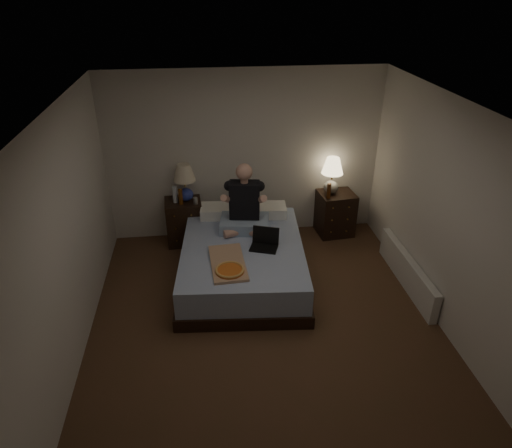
{
  "coord_description": "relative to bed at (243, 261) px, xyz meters",
  "views": [
    {
      "loc": [
        -0.61,
        -4.03,
        3.57
      ],
      "look_at": [
        0.0,
        0.9,
        0.85
      ],
      "focal_mm": 32.0,
      "sensor_mm": 36.0,
      "label": 1
    }
  ],
  "objects": [
    {
      "name": "bed",
      "position": [
        0.0,
        0.0,
        0.0
      ],
      "size": [
        1.71,
        2.18,
        0.52
      ],
      "primitive_type": "cube",
      "rotation": [
        0.0,
        0.0,
        -0.08
      ],
      "color": "#5874B1",
      "rests_on": "floor"
    },
    {
      "name": "laptop",
      "position": [
        0.26,
        -0.13,
        0.38
      ],
      "size": [
        0.41,
        0.38,
        0.24
      ],
      "primitive_type": null,
      "rotation": [
        0.0,
        0.0,
        -0.34
      ],
      "color": "black",
      "rests_on": "bed"
    },
    {
      "name": "radiator",
      "position": [
        2.1,
        -0.41,
        -0.06
      ],
      "size": [
        0.1,
        1.6,
        0.4
      ],
      "primitive_type": "cube",
      "color": "silver",
      "rests_on": "floor"
    },
    {
      "name": "beer_bottle_left",
      "position": [
        -0.79,
        0.96,
        0.53
      ],
      "size": [
        0.06,
        0.06,
        0.23
      ],
      "primitive_type": "cylinder",
      "color": "#5F320D",
      "rests_on": "nightstand_left"
    },
    {
      "name": "person",
      "position": [
        0.07,
        0.4,
        0.72
      ],
      "size": [
        0.73,
        0.61,
        0.93
      ],
      "primitive_type": null,
      "rotation": [
        0.0,
        0.0,
        -0.15
      ],
      "color": "black",
      "rests_on": "bed"
    },
    {
      "name": "wall_back",
      "position": [
        0.17,
        1.27,
        0.99
      ],
      "size": [
        4.0,
        0.0,
        2.5
      ],
      "primitive_type": "cube",
      "rotation": [
        1.57,
        0.0,
        0.0
      ],
      "color": "silver",
      "rests_on": "ground"
    },
    {
      "name": "wall_front",
      "position": [
        0.17,
        -3.23,
        0.99
      ],
      "size": [
        4.0,
        0.0,
        2.5
      ],
      "primitive_type": "cube",
      "rotation": [
        -1.57,
        0.0,
        0.0
      ],
      "color": "silver",
      "rests_on": "ground"
    },
    {
      "name": "beer_bottle_right",
      "position": [
        1.36,
        0.9,
        0.53
      ],
      "size": [
        0.06,
        0.06,
        0.23
      ],
      "primitive_type": "cylinder",
      "color": "#53270B",
      "rests_on": "nightstand_right"
    },
    {
      "name": "soda_can",
      "position": [
        -0.58,
        0.93,
        0.47
      ],
      "size": [
        0.07,
        0.07,
        0.1
      ],
      "primitive_type": "cylinder",
      "color": "#B7B8B3",
      "rests_on": "nightstand_left"
    },
    {
      "name": "wall_left",
      "position": [
        -1.83,
        -0.98,
        0.99
      ],
      "size": [
        0.0,
        4.5,
        2.5
      ],
      "primitive_type": "cube",
      "rotation": [
        1.57,
        0.0,
        1.57
      ],
      "color": "silver",
      "rests_on": "ground"
    },
    {
      "name": "nightstand_right",
      "position": [
        1.54,
        1.04,
        0.08
      ],
      "size": [
        0.56,
        0.52,
        0.68
      ],
      "primitive_type": "cube",
      "rotation": [
        0.0,
        0.0,
        0.1
      ],
      "color": "black",
      "rests_on": "floor"
    },
    {
      "name": "lamp_left",
      "position": [
        -0.72,
        1.07,
        0.7
      ],
      "size": [
        0.33,
        0.33,
        0.56
      ],
      "primitive_type": null,
      "rotation": [
        0.0,
        0.0,
        -0.03
      ],
      "color": "#293697",
      "rests_on": "nightstand_left"
    },
    {
      "name": "pizza_box",
      "position": [
        -0.21,
        -0.63,
        0.3
      ],
      "size": [
        0.44,
        0.78,
        0.08
      ],
      "primitive_type": null,
      "rotation": [
        0.0,
        0.0,
        0.05
      ],
      "color": "tan",
      "rests_on": "bed"
    },
    {
      "name": "nightstand_left",
      "position": [
        -0.77,
        1.07,
        0.08
      ],
      "size": [
        0.55,
        0.5,
        0.68
      ],
      "primitive_type": "cube",
      "rotation": [
        0.0,
        0.0,
        0.06
      ],
      "color": "black",
      "rests_on": "floor"
    },
    {
      "name": "water_bottle",
      "position": [
        -0.87,
        1.03,
        0.54
      ],
      "size": [
        0.07,
        0.07,
        0.25
      ],
      "primitive_type": "cylinder",
      "color": "silver",
      "rests_on": "nightstand_left"
    },
    {
      "name": "ceiling",
      "position": [
        0.17,
        -0.98,
        2.24
      ],
      "size": [
        4.0,
        4.5,
        0.0
      ],
      "primitive_type": "cube",
      "rotation": [
        3.14,
        0.0,
        0.0
      ],
      "color": "white",
      "rests_on": "ground"
    },
    {
      "name": "wall_right",
      "position": [
        2.17,
        -0.98,
        0.99
      ],
      "size": [
        0.0,
        4.5,
        2.5
      ],
      "primitive_type": "cube",
      "rotation": [
        1.57,
        0.0,
        -1.57
      ],
      "color": "silver",
      "rests_on": "ground"
    },
    {
      "name": "floor",
      "position": [
        0.17,
        -0.98,
        -0.26
      ],
      "size": [
        4.0,
        4.5,
        0.0
      ],
      "primitive_type": "cube",
      "color": "brown",
      "rests_on": "ground"
    },
    {
      "name": "lamp_right",
      "position": [
        1.44,
        1.07,
        0.7
      ],
      "size": [
        0.36,
        0.36,
        0.56
      ],
      "primitive_type": null,
      "rotation": [
        0.0,
        0.0,
        -0.14
      ],
      "color": "gray",
      "rests_on": "nightstand_right"
    }
  ]
}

